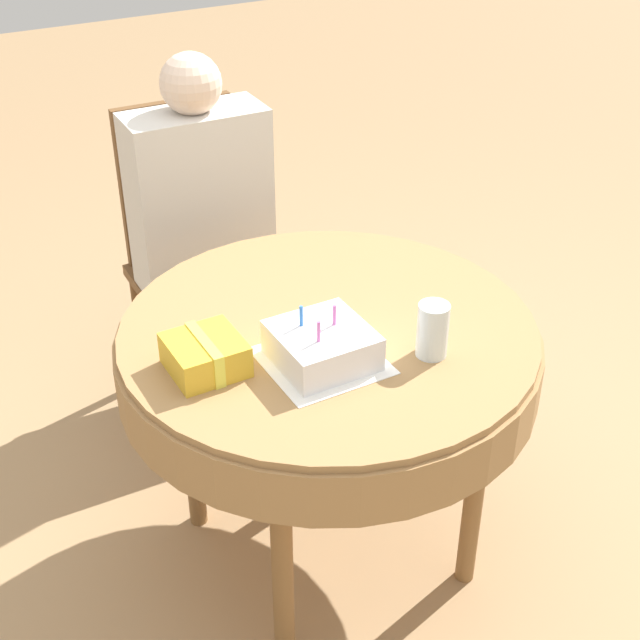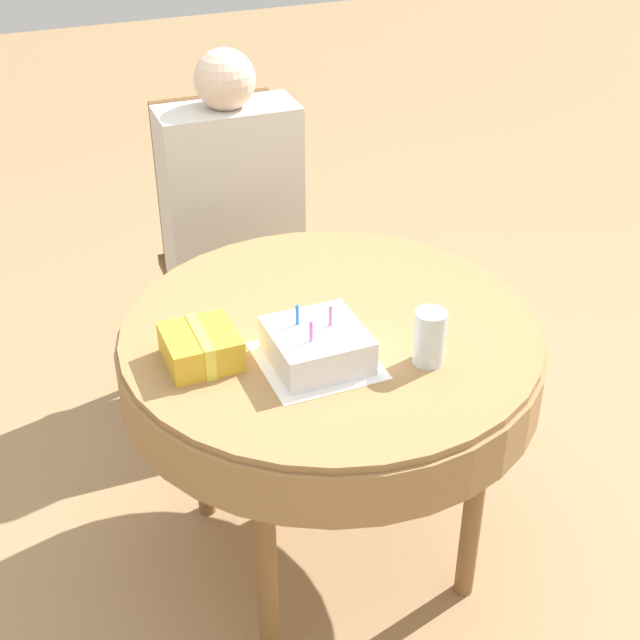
# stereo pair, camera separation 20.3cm
# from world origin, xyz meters

# --- Properties ---
(ground_plane) EXTENTS (12.00, 12.00, 0.00)m
(ground_plane) POSITION_xyz_m (0.00, 0.00, 0.00)
(ground_plane) COLOR #A37F56
(dining_table) EXTENTS (1.01, 1.01, 0.74)m
(dining_table) POSITION_xyz_m (0.00, 0.00, 0.65)
(dining_table) COLOR #9E7547
(dining_table) RESTS_ON ground_plane
(chair) EXTENTS (0.44, 0.44, 0.99)m
(chair) POSITION_xyz_m (0.01, 0.89, 0.53)
(chair) COLOR brown
(chair) RESTS_ON ground_plane
(person) EXTENTS (0.42, 0.29, 1.19)m
(person) POSITION_xyz_m (0.01, 0.79, 0.71)
(person) COLOR beige
(person) RESTS_ON ground_plane
(napkin) EXTENTS (0.25, 0.25, 0.00)m
(napkin) POSITION_xyz_m (-0.08, -0.12, 0.74)
(napkin) COLOR white
(napkin) RESTS_ON dining_table
(birthday_cake) EXTENTS (0.20, 0.20, 0.13)m
(birthday_cake) POSITION_xyz_m (-0.08, -0.12, 0.79)
(birthday_cake) COLOR white
(birthday_cake) RESTS_ON dining_table
(drinking_glass) EXTENTS (0.07, 0.07, 0.13)m
(drinking_glass) POSITION_xyz_m (0.14, -0.22, 0.81)
(drinking_glass) COLOR silver
(drinking_glass) RESTS_ON dining_table
(gift_box) EXTENTS (0.16, 0.16, 0.08)m
(gift_box) POSITION_xyz_m (-0.32, -0.02, 0.78)
(gift_box) COLOR gold
(gift_box) RESTS_ON dining_table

